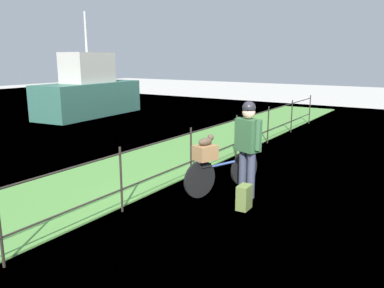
{
  "coord_description": "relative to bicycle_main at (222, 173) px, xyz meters",
  "views": [
    {
      "loc": [
        -5.25,
        -2.23,
        2.4
      ],
      "look_at": [
        0.36,
        1.41,
        0.9
      ],
      "focal_mm": 36.24,
      "sensor_mm": 36.0,
      "label": 1
    }
  ],
  "objects": [
    {
      "name": "terrier_dog",
      "position": [
        -0.36,
        0.13,
        0.65
      ],
      "size": [
        0.32,
        0.22,
        0.18
      ],
      "color": "#4C3D2D",
      "rests_on": "wooden_crate"
    },
    {
      "name": "bicycle_main",
      "position": [
        0.0,
        0.0,
        0.0
      ],
      "size": [
        1.67,
        0.62,
        0.66
      ],
      "color": "black",
      "rests_on": "ground"
    },
    {
      "name": "ground_plane",
      "position": [
        -0.71,
        -0.98,
        -0.35
      ],
      "size": [
        60.0,
        60.0,
        0.0
      ],
      "primitive_type": "plane",
      "color": "beige"
    },
    {
      "name": "wooden_crate",
      "position": [
        -0.38,
        0.13,
        0.44
      ],
      "size": [
        0.45,
        0.39,
        0.26
      ],
      "primitive_type": "cube",
      "rotation": [
        0.0,
        0.0,
        -0.34
      ],
      "color": "olive",
      "rests_on": "bicycle_main"
    },
    {
      "name": "backpack_on_paving",
      "position": [
        -0.56,
        -0.71,
        -0.15
      ],
      "size": [
        0.29,
        0.19,
        0.4
      ],
      "primitive_type": "cube",
      "rotation": [
        0.0,
        0.0,
        0.05
      ],
      "color": "olive",
      "rests_on": "ground"
    },
    {
      "name": "cyclist_person",
      "position": [
        0.01,
        -0.48,
        0.65
      ],
      "size": [
        0.38,
        0.52,
        1.68
      ],
      "color": "#383D51",
      "rests_on": "ground"
    },
    {
      "name": "grass_strip",
      "position": [
        -0.71,
        2.19,
        -0.34
      ],
      "size": [
        27.0,
        2.4,
        0.03
      ],
      "primitive_type": "cube",
      "color": "#569342",
      "rests_on": "ground"
    },
    {
      "name": "iron_fence",
      "position": [
        -0.71,
        0.87,
        0.27
      ],
      "size": [
        18.04,
        0.04,
        1.06
      ],
      "color": "#28231E",
      "rests_on": "ground"
    },
    {
      "name": "moored_boat_mid",
      "position": [
        5.35,
        9.27,
        0.62
      ],
      "size": [
        4.97,
        2.17,
        4.2
      ],
      "color": "#336656",
      "rests_on": "ground"
    }
  ]
}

